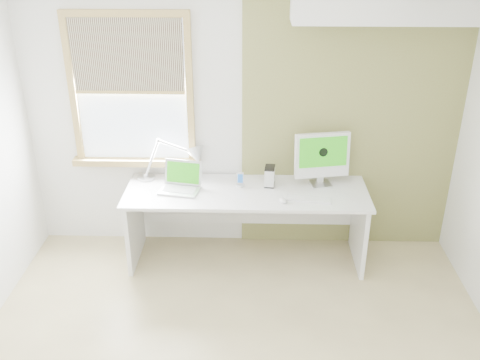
{
  "coord_description": "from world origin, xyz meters",
  "views": [
    {
      "loc": [
        0.11,
        -2.96,
        2.94
      ],
      "look_at": [
        0.0,
        1.05,
        1.0
      ],
      "focal_mm": 40.35,
      "sensor_mm": 36.0,
      "label": 1
    }
  ],
  "objects_px": {
    "desk_lamp": "(187,158)",
    "external_drive": "(270,176)",
    "laptop": "(181,183)",
    "desk": "(246,207)",
    "imac": "(322,156)"
  },
  "relations": [
    {
      "from": "desk_lamp",
      "to": "external_drive",
      "type": "distance_m",
      "value": 0.79
    },
    {
      "from": "external_drive",
      "to": "imac",
      "type": "relative_size",
      "value": 0.36
    },
    {
      "from": "laptop",
      "to": "external_drive",
      "type": "distance_m",
      "value": 0.81
    },
    {
      "from": "desk_lamp",
      "to": "imac",
      "type": "distance_m",
      "value": 1.25
    },
    {
      "from": "desk",
      "to": "external_drive",
      "type": "relative_size",
      "value": 11.97
    },
    {
      "from": "external_drive",
      "to": "imac",
      "type": "xyz_separation_m",
      "value": [
        0.47,
        0.04,
        0.19
      ]
    },
    {
      "from": "external_drive",
      "to": "desk_lamp",
      "type": "bearing_deg",
      "value": 170.52
    },
    {
      "from": "desk",
      "to": "imac",
      "type": "bearing_deg",
      "value": 8.81
    },
    {
      "from": "desk",
      "to": "external_drive",
      "type": "distance_m",
      "value": 0.36
    },
    {
      "from": "desk_lamp",
      "to": "imac",
      "type": "height_order",
      "value": "imac"
    },
    {
      "from": "desk",
      "to": "imac",
      "type": "height_order",
      "value": "imac"
    },
    {
      "from": "desk",
      "to": "laptop",
      "type": "distance_m",
      "value": 0.65
    },
    {
      "from": "laptop",
      "to": "imac",
      "type": "distance_m",
      "value": 1.3
    },
    {
      "from": "desk_lamp",
      "to": "laptop",
      "type": "bearing_deg",
      "value": -98.46
    },
    {
      "from": "laptop",
      "to": "imac",
      "type": "height_order",
      "value": "imac"
    }
  ]
}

